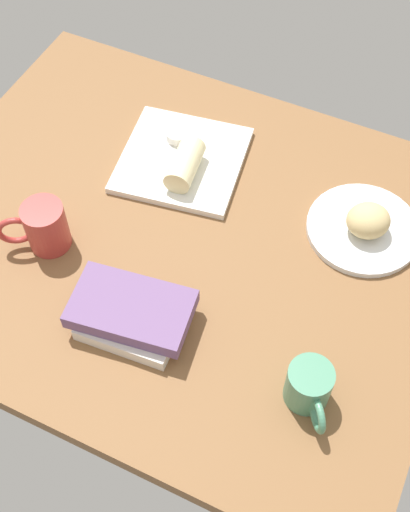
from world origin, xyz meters
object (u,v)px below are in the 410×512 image
coffee_mug (44,227)px  book_stack (132,314)px  square_plate (182,160)px  round_plate (363,229)px  sauce_cup (178,135)px  second_mug (309,387)px  scone_pastry (368,221)px  breakfast_wrap (185,164)px

coffee_mug → book_stack: bearing=-20.0°
square_plate → book_stack: bearing=-76.5°
round_plate → sauce_cup: (-44.42, 5.83, 2.01)cm
square_plate → coffee_mug: size_ratio=2.08×
second_mug → sauce_cup: bearing=136.6°
scone_pastry → book_stack: bearing=-130.7°
round_plate → breakfast_wrap: (-38.45, -2.65, 3.72)cm
round_plate → second_mug: second_mug is taller
round_plate → breakfast_wrap: 38.72cm
coffee_mug → second_mug: (57.80, -8.88, -0.95)cm
scone_pastry → breakfast_wrap: size_ratio=0.74×
round_plate → breakfast_wrap: breakfast_wrap is taller
coffee_mug → round_plate: bearing=27.9°
round_plate → second_mug: (2.17, -38.28, 3.69)cm
round_plate → coffee_mug: bearing=-152.1°
round_plate → book_stack: size_ratio=0.98×
round_plate → second_mug: 38.52cm
breakfast_wrap → second_mug: second_mug is taller
square_plate → second_mug: bearing=-42.3°
breakfast_wrap → round_plate: bearing=175.9°
sauce_cup → book_stack: size_ratio=0.22×
sauce_cup → breakfast_wrap: size_ratio=0.44×
sauce_cup → coffee_mug: size_ratio=0.42×
breakfast_wrap → scone_pastry: bearing=174.9°
round_plate → scone_pastry: bearing=-52.5°
scone_pastry → coffee_mug: coffee_mug is taller
round_plate → sauce_cup: sauce_cup is taller
square_plate → breakfast_wrap: breakfast_wrap is taller
second_mug → scone_pastry: bearing=92.5°
round_plate → sauce_cup: bearing=172.5°
book_stack → second_mug: second_mug is taller
round_plate → breakfast_wrap: size_ratio=1.95×
round_plate → coffee_mug: coffee_mug is taller
scone_pastry → round_plate: bearing=127.5°
breakfast_wrap → square_plate: bearing=-62.9°
square_plate → scone_pastry: bearing=-2.5°
coffee_mug → scone_pastry: bearing=27.1°
scone_pastry → book_stack: size_ratio=0.37×
square_plate → book_stack: size_ratio=1.11×
square_plate → book_stack: 40.42cm
scone_pastry → second_mug: (1.64, -37.60, -0.20)cm
round_plate → coffee_mug: (-55.63, -29.40, 4.64)cm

